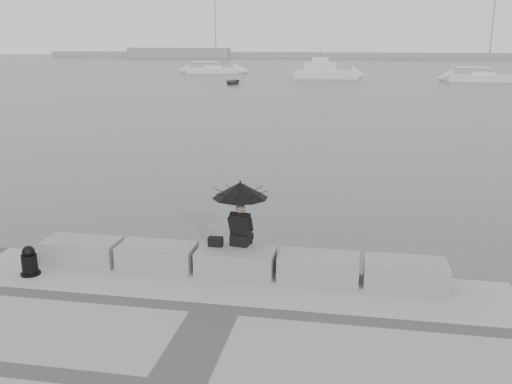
% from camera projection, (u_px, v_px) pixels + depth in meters
% --- Properties ---
extents(ground, '(360.00, 360.00, 0.00)m').
position_uv_depth(ground, '(241.00, 286.00, 12.36)').
color(ground, '#424547').
rests_on(ground, ground).
extents(stone_block_far_left, '(1.60, 0.80, 0.50)m').
position_uv_depth(stone_block_far_left, '(82.00, 251.00, 12.32)').
color(stone_block_far_left, slate).
rests_on(stone_block_far_left, promenade).
extents(stone_block_left, '(1.60, 0.80, 0.50)m').
position_uv_depth(stone_block_left, '(157.00, 256.00, 12.03)').
color(stone_block_left, slate).
rests_on(stone_block_left, promenade).
extents(stone_block_centre, '(1.60, 0.80, 0.50)m').
position_uv_depth(stone_block_centre, '(236.00, 261.00, 11.73)').
color(stone_block_centre, slate).
rests_on(stone_block_centre, promenade).
extents(stone_block_right, '(1.60, 0.80, 0.50)m').
position_uv_depth(stone_block_right, '(319.00, 267.00, 11.44)').
color(stone_block_right, slate).
rests_on(stone_block_right, promenade).
extents(stone_block_far_right, '(1.60, 0.80, 0.50)m').
position_uv_depth(stone_block_far_right, '(405.00, 273.00, 11.15)').
color(stone_block_far_right, slate).
rests_on(stone_block_far_right, promenade).
extents(seated_person, '(1.16, 1.16, 1.39)m').
position_uv_depth(seated_person, '(240.00, 199.00, 11.72)').
color(seated_person, black).
rests_on(seated_person, stone_block_centre).
extents(bag, '(0.30, 0.17, 0.19)m').
position_uv_depth(bag, '(216.00, 242.00, 11.87)').
color(bag, black).
rests_on(bag, stone_block_centre).
extents(mooring_bollard, '(0.40, 0.40, 0.63)m').
position_uv_depth(mooring_bollard, '(30.00, 263.00, 11.62)').
color(mooring_bollard, black).
rests_on(mooring_bollard, promenade).
extents(distant_landmass, '(180.00, 8.00, 2.80)m').
position_uv_depth(distant_landmass, '(324.00, 55.00, 160.37)').
color(distant_landmass, gray).
rests_on(distant_landmass, ground).
extents(sailboat_left, '(8.42, 3.18, 12.90)m').
position_uv_depth(sailboat_left, '(213.00, 70.00, 89.86)').
color(sailboat_left, silver).
rests_on(sailboat_left, ground).
extents(sailboat_right, '(8.43, 3.21, 12.90)m').
position_uv_depth(sailboat_right, '(483.00, 78.00, 71.59)').
color(sailboat_right, silver).
rests_on(sailboat_right, ground).
extents(motor_cruiser, '(8.66, 3.07, 4.50)m').
position_uv_depth(motor_cruiser, '(326.00, 72.00, 77.27)').
color(motor_cruiser, silver).
rests_on(motor_cruiser, ground).
extents(dinghy, '(3.54, 1.72, 0.58)m').
position_uv_depth(dinghy, '(232.00, 82.00, 68.11)').
color(dinghy, slate).
rests_on(dinghy, ground).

